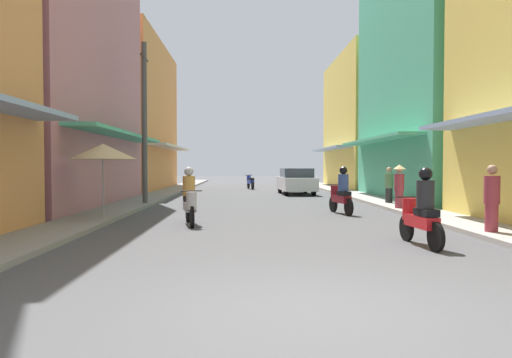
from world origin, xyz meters
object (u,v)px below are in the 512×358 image
Objects in this scene: motorbike_red at (421,211)px; pedestrian_crossing at (399,185)px; pedestrian_far at (389,186)px; pedestrian_midway at (492,201)px; vendor_umbrella at (103,152)px; motorbike_blue at (250,182)px; utility_pole at (145,123)px; motorbike_silver at (190,199)px; parked_car at (296,181)px; motorbike_maroon at (341,193)px.

pedestrian_crossing is at bearing 74.47° from motorbike_red.
motorbike_red is 9.58m from pedestrian_far.
pedestrian_midway is 0.73× the size of vendor_umbrella.
motorbike_red reaches higher than motorbike_blue.
motorbike_blue is 16.09m from pedestrian_crossing.
motorbike_silver is at bearing -67.42° from utility_pole.
vendor_umbrella is at bearing -91.78° from utility_pole.
pedestrian_far is 8.16m from pedestrian_midway.
pedestrian_far is 10.09m from utility_pole.
pedestrian_crossing is (-0.39, -2.35, 0.16)m from pedestrian_far.
motorbike_red and motorbike_silver have the same top height.
pedestrian_crossing is at bearing -71.91° from motorbike_blue.
motorbike_blue is at bearing 108.09° from pedestrian_crossing.
pedestrian_far is at bearing 38.46° from motorbike_silver.
motorbike_red is 0.43× the size of parked_car.
vendor_umbrella is 0.35× the size of utility_pole.
vendor_umbrella is (-7.03, -12.26, 1.28)m from parked_car.
motorbike_red is 0.81× the size of vendor_umbrella.
pedestrian_crossing reaches higher than pedestrian_far.
pedestrian_far is 0.95× the size of pedestrian_midway.
utility_pole is at bearing -108.84° from motorbike_blue.
vendor_umbrella is at bearing 161.25° from pedestrian_midway.
motorbike_silver is (-5.00, 3.49, 0.00)m from motorbike_red.
pedestrian_midway is at bearing -91.84° from pedestrian_far.
utility_pole reaches higher than vendor_umbrella.
pedestrian_crossing is 0.25× the size of utility_pole.
vendor_umbrella is at bearing -165.18° from pedestrian_crossing.
pedestrian_crossing is at bearing 91.22° from pedestrian_midway.
utility_pole is at bearing 88.22° from vendor_umbrella.
motorbike_silver is 1.10× the size of pedestrian_midway.
pedestrian_crossing is (4.99, -15.29, 0.42)m from motorbike_blue.
motorbike_maroon reaches higher than motorbike_blue.
motorbike_silver is 0.43× the size of parked_car.
pedestrian_crossing is 9.92m from vendor_umbrella.
utility_pole is (-4.39, -12.86, 2.81)m from motorbike_blue.
motorbike_maroon is 5.39m from motorbike_silver.
motorbike_red is 6.10m from motorbike_silver.
motorbike_silver is at bearing -108.53° from parked_car.
motorbike_silver is at bearing -153.46° from pedestrian_crossing.
pedestrian_far is at bearing -68.59° from parked_car.
parked_car is 10.36m from utility_pole.
utility_pole reaches higher than motorbike_red.
parked_car is (4.42, 13.20, 0.04)m from motorbike_silver.
parked_car is 2.56× the size of pedestrian_midway.
utility_pole is at bearing 128.49° from motorbike_red.
parked_car is at bearing 91.52° from motorbike_maroon.
motorbike_blue is (-2.76, 16.12, -0.20)m from motorbike_maroon.
motorbike_maroon is 4.12m from pedestrian_far.
motorbike_silver is at bearing -95.91° from motorbike_blue.
pedestrian_midway reaches higher than motorbike_maroon.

